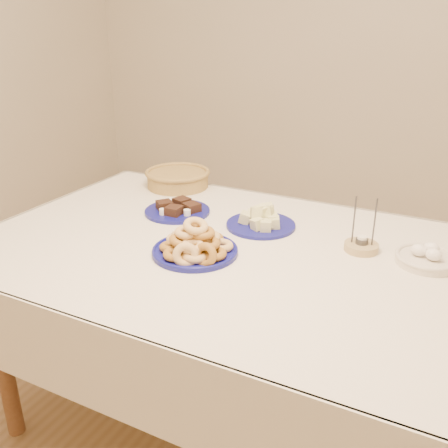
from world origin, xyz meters
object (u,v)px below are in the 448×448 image
(melon_plate, at_px, (262,221))
(dining_table, at_px, (231,276))
(brownie_plate, at_px, (177,210))
(wicker_basket, at_px, (178,178))
(donut_platter, at_px, (195,246))
(candle_holder, at_px, (361,246))
(egg_bowl, at_px, (427,258))

(melon_plate, bearing_deg, dining_table, -96.35)
(brownie_plate, bearing_deg, dining_table, -29.70)
(melon_plate, bearing_deg, brownie_plate, -176.73)
(dining_table, bearing_deg, melon_plate, 83.65)
(brownie_plate, bearing_deg, wicker_basket, 121.72)
(donut_platter, xyz_separation_m, melon_plate, (0.10, 0.30, -0.01))
(dining_table, height_order, brownie_plate, brownie_plate)
(wicker_basket, height_order, candle_holder, candle_holder)
(donut_platter, xyz_separation_m, egg_bowl, (0.66, 0.27, -0.01))
(donut_platter, height_order, melon_plate, donut_platter)
(candle_holder, height_order, egg_bowl, candle_holder)
(dining_table, bearing_deg, donut_platter, -126.77)
(dining_table, distance_m, egg_bowl, 0.62)
(wicker_basket, bearing_deg, donut_platter, -53.45)
(egg_bowl, bearing_deg, candle_holder, 179.20)
(brownie_plate, relative_size, candle_holder, 1.74)
(donut_platter, height_order, wicker_basket, donut_platter)
(melon_plate, height_order, egg_bowl, melon_plate)
(donut_platter, relative_size, wicker_basket, 1.21)
(dining_table, xyz_separation_m, brownie_plate, (-0.32, 0.18, 0.12))
(melon_plate, distance_m, candle_holder, 0.36)
(dining_table, relative_size, brownie_plate, 5.41)
(candle_holder, bearing_deg, donut_platter, -149.71)
(donut_platter, xyz_separation_m, wicker_basket, (-0.42, 0.56, 0.01))
(donut_platter, bearing_deg, brownie_plate, 130.72)
(candle_holder, xyz_separation_m, egg_bowl, (0.20, -0.00, 0.00))
(donut_platter, distance_m, egg_bowl, 0.71)
(donut_platter, relative_size, brownie_plate, 1.12)
(dining_table, relative_size, candle_holder, 9.42)
(donut_platter, bearing_deg, wicker_basket, 126.55)
(brownie_plate, bearing_deg, egg_bowl, -1.16)
(donut_platter, bearing_deg, candle_holder, 30.29)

